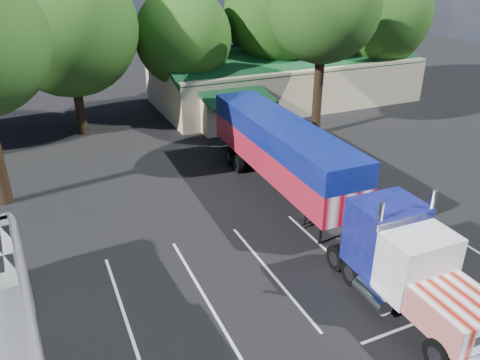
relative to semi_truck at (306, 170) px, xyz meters
name	(u,v)px	position (x,y,z in m)	size (l,w,h in m)	color
ground	(220,212)	(-4.03, 2.05, -2.57)	(120.00, 120.00, 0.00)	black
event_hall	(283,78)	(9.71, 19.86, -0.36)	(24.20, 14.12, 5.55)	#C8B695
tree_row_c	(68,27)	(-9.03, 18.25, 5.47)	(10.00, 10.00, 13.05)	black
tree_row_d	(183,38)	(-0.03, 19.55, 4.01)	(8.00, 8.00, 10.60)	black
tree_row_e	(277,13)	(8.97, 20.05, 5.51)	(9.60, 9.60, 12.90)	black
tree_row_f	(376,13)	(18.97, 18.85, 5.22)	(10.40, 10.40, 13.00)	black
tree_near_right	(324,6)	(7.47, 10.55, 6.89)	(8.00, 8.00, 13.50)	black
semi_truck	(306,170)	(0.00, 0.00, 0.00)	(3.64, 21.78, 4.55)	black
woman	(304,213)	(-0.69, -1.15, -1.77)	(0.59, 0.39, 1.61)	black
bicycle	(247,146)	(1.11, 9.44, -2.13)	(0.58, 1.67, 0.88)	black
silver_sedan	(286,107)	(7.97, 16.05, -1.90)	(1.43, 4.09, 1.35)	#9A9CA1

